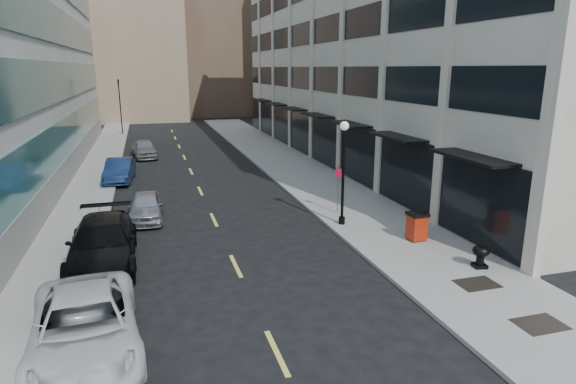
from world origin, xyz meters
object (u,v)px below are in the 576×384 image
car_blue_sedan (120,170)px  sign_post (338,183)px  car_white_van (85,327)px  trash_bin (417,225)px  car_black_pickup (103,243)px  car_grey_sedan (144,149)px  urn_planter (481,254)px  traffic_signal (118,83)px  car_silver_sedan (146,206)px  lamppost (343,164)px

car_blue_sedan → sign_post: bearing=-40.4°
car_white_van → trash_bin: (12.67, 4.91, 0.00)m
car_black_pickup → car_grey_sedan: (1.60, 23.11, -0.11)m
car_blue_sedan → car_black_pickup: bearing=-84.7°
car_black_pickup → urn_planter: bearing=-19.2°
car_white_van → car_blue_sedan: 20.71m
car_black_pickup → car_blue_sedan: bearing=89.7°
traffic_signal → car_silver_sedan: 33.51m
traffic_signal → car_silver_sedan: size_ratio=1.73×
traffic_signal → urn_planter: size_ratio=8.09×
sign_post → lamppost: bearing=-87.4°
trash_bin → sign_post: sign_post is taller
trash_bin → traffic_signal: bearing=105.4°
urn_planter → traffic_signal: bearing=108.1°
car_blue_sedan → lamppost: bearing=-45.5°
car_grey_sedan → sign_post: 21.93m
lamppost → sign_post: (0.46, 1.68, -1.32)m
lamppost → urn_planter: bearing=-64.8°
car_white_van → trash_bin: bearing=16.1°
sign_post → car_silver_sedan: bearing=-174.7°
car_silver_sedan → car_white_van: bearing=-95.9°
car_silver_sedan → sign_post: (9.33, -2.07, 1.05)m
trash_bin → car_blue_sedan: bearing=125.5°
car_black_pickup → car_white_van: bearing=-90.3°
lamppost → trash_bin: bearing=-53.4°
car_blue_sedan → urn_planter: (13.40, -19.05, -0.08)m
car_white_van → trash_bin: size_ratio=4.73×
sign_post → urn_planter: sign_post is taller
car_blue_sedan → urn_planter: size_ratio=5.33×
sign_post → car_white_van: bearing=-121.0°
car_silver_sedan → trash_bin: size_ratio=3.28×
car_black_pickup → lamppost: (10.48, 1.61, 2.19)m
traffic_signal → sign_post: (11.63, -35.13, -3.98)m
trash_bin → car_black_pickup: bearing=170.7°
traffic_signal → car_grey_sedan: (2.30, -15.30, -4.96)m
car_blue_sedan → sign_post: sign_post is taller
sign_post → car_blue_sedan: bearing=152.2°
car_grey_sedan → lamppost: 23.38m
car_white_van → sign_post: bearing=36.1°
car_blue_sedan → trash_bin: size_ratio=3.73×
traffic_signal → car_white_van: 44.95m
car_black_pickup → trash_bin: bearing=-6.3°
car_grey_sedan → lamppost: lamppost is taller
urn_planter → car_blue_sedan: bearing=125.1°
traffic_signal → trash_bin: size_ratio=5.66×
car_grey_sedan → sign_post: sign_post is taller
car_grey_sedan → lamppost: size_ratio=0.90×
car_white_van → car_silver_sedan: bearing=77.1°
sign_post → car_black_pickup: bearing=-145.4°
urn_planter → car_white_van: bearing=-172.9°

